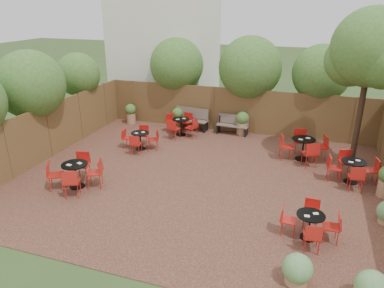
% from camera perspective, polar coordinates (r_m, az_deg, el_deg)
% --- Properties ---
extents(ground, '(80.00, 80.00, 0.00)m').
position_cam_1_polar(ground, '(12.18, 1.44, -5.47)').
color(ground, '#354F23').
rests_on(ground, ground).
extents(courtyard_paving, '(12.00, 10.00, 0.02)m').
position_cam_1_polar(courtyard_paving, '(12.18, 1.44, -5.43)').
color(courtyard_paving, '#371A16').
rests_on(courtyard_paving, ground).
extents(fence_back, '(12.00, 0.08, 2.00)m').
position_cam_1_polar(fence_back, '(16.34, 6.69, 5.31)').
color(fence_back, brown).
rests_on(fence_back, ground).
extents(fence_left, '(0.08, 10.00, 2.00)m').
position_cam_1_polar(fence_left, '(14.57, -21.70, 1.85)').
color(fence_left, brown).
rests_on(fence_left, ground).
extents(neighbour_building, '(5.00, 4.00, 8.00)m').
position_cam_1_polar(neighbour_building, '(19.97, -4.25, 17.11)').
color(neighbour_building, silver).
rests_on(neighbour_building, ground).
extents(overhang_foliage, '(15.60, 10.65, 2.77)m').
position_cam_1_polar(overhang_foliage, '(14.53, 0.30, 10.47)').
color(overhang_foliage, '#396320').
rests_on(overhang_foliage, ground).
extents(courtyard_tree, '(2.74, 2.64, 5.45)m').
position_cam_1_polar(courtyard_tree, '(13.33, 26.39, 12.80)').
color(courtyard_tree, black).
rests_on(courtyard_tree, courtyard_paving).
extents(park_bench_left, '(1.65, 0.68, 0.99)m').
position_cam_1_polar(park_bench_left, '(16.62, -0.14, 4.05)').
color(park_bench_left, brown).
rests_on(park_bench_left, courtyard_paving).
extents(park_bench_right, '(1.43, 0.56, 0.87)m').
position_cam_1_polar(park_bench_right, '(16.14, 6.46, 3.12)').
color(park_bench_right, brown).
rests_on(park_bench_right, courtyard_paving).
extents(bistro_tables, '(9.96, 7.53, 0.95)m').
position_cam_1_polar(bistro_tables, '(12.72, 4.70, -2.02)').
color(bistro_tables, black).
rests_on(bistro_tables, courtyard_paving).
extents(planters, '(11.15, 4.62, 1.03)m').
position_cam_1_polar(planters, '(15.21, 5.02, 2.36)').
color(planters, '#9D704E').
rests_on(planters, courtyard_paving).
extents(low_shrubs, '(2.79, 3.80, 0.72)m').
position_cam_1_polar(low_shrubs, '(8.97, 24.25, -15.99)').
color(low_shrubs, '#9D704E').
rests_on(low_shrubs, courtyard_paving).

